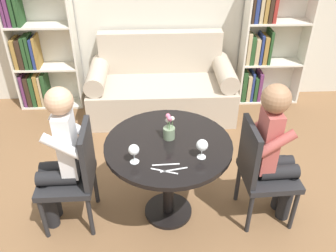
% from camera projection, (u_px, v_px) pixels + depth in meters
% --- Properties ---
extents(ground_plane, '(16.00, 16.00, 0.00)m').
position_uv_depth(ground_plane, '(168.00, 212.00, 3.06)').
color(ground_plane, brown).
extents(round_table, '(0.96, 0.96, 0.73)m').
position_uv_depth(round_table, '(168.00, 158.00, 2.73)').
color(round_table, black).
rests_on(round_table, ground_plane).
extents(couch, '(1.69, 0.80, 0.92)m').
position_uv_depth(couch, '(161.00, 88.00, 4.28)').
color(couch, '#B7A893').
rests_on(couch, ground_plane).
extents(bookshelf_left, '(0.77, 0.28, 1.55)m').
position_uv_depth(bookshelf_left, '(37.00, 52.00, 4.22)').
color(bookshelf_left, silver).
rests_on(bookshelf_left, ground_plane).
extents(bookshelf_right, '(0.77, 0.28, 1.55)m').
position_uv_depth(bookshelf_right, '(265.00, 43.00, 4.30)').
color(bookshelf_right, silver).
rests_on(bookshelf_right, ground_plane).
extents(chair_left, '(0.42, 0.42, 0.90)m').
position_uv_depth(chair_left, '(75.00, 173.00, 2.73)').
color(chair_left, '#232326').
rests_on(chair_left, ground_plane).
extents(chair_right, '(0.44, 0.44, 0.90)m').
position_uv_depth(chair_right, '(261.00, 169.00, 2.77)').
color(chair_right, '#232326').
rests_on(chair_right, ground_plane).
extents(person_left, '(0.42, 0.34, 1.23)m').
position_uv_depth(person_left, '(59.00, 158.00, 2.64)').
color(person_left, black).
rests_on(person_left, ground_plane).
extents(person_right, '(0.43, 0.35, 1.23)m').
position_uv_depth(person_right, '(276.00, 151.00, 2.68)').
color(person_right, black).
rests_on(person_right, ground_plane).
extents(wine_glass_left, '(0.08, 0.08, 0.14)m').
position_uv_depth(wine_glass_left, '(134.00, 150.00, 2.41)').
color(wine_glass_left, white).
rests_on(wine_glass_left, round_table).
extents(wine_glass_right, '(0.08, 0.08, 0.15)m').
position_uv_depth(wine_glass_right, '(202.00, 146.00, 2.45)').
color(wine_glass_right, white).
rests_on(wine_glass_right, round_table).
extents(flower_vase, '(0.09, 0.09, 0.22)m').
position_uv_depth(flower_vase, '(169.00, 129.00, 2.66)').
color(flower_vase, gray).
rests_on(flower_vase, round_table).
extents(knife_left_setting, '(0.19, 0.02, 0.00)m').
position_uv_depth(knife_left_setting, '(166.00, 165.00, 2.44)').
color(knife_left_setting, silver).
rests_on(knife_left_setting, round_table).
extents(fork_left_setting, '(0.18, 0.07, 0.00)m').
position_uv_depth(fork_left_setting, '(164.00, 171.00, 2.38)').
color(fork_left_setting, silver).
rests_on(fork_left_setting, round_table).
extents(knife_right_setting, '(0.19, 0.05, 0.00)m').
position_uv_depth(knife_right_setting, '(174.00, 170.00, 2.39)').
color(knife_right_setting, silver).
rests_on(knife_right_setting, round_table).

